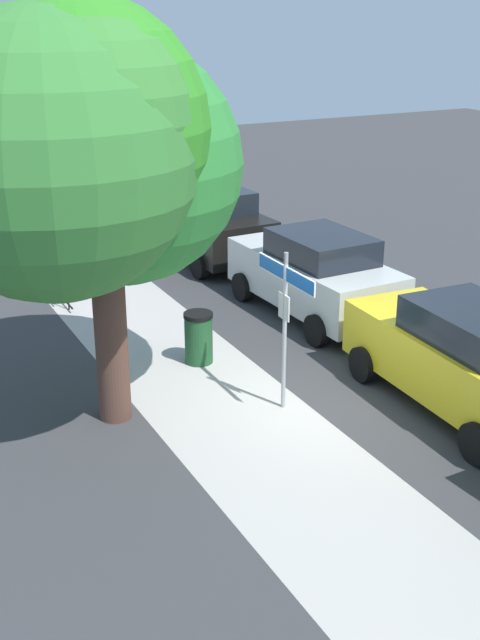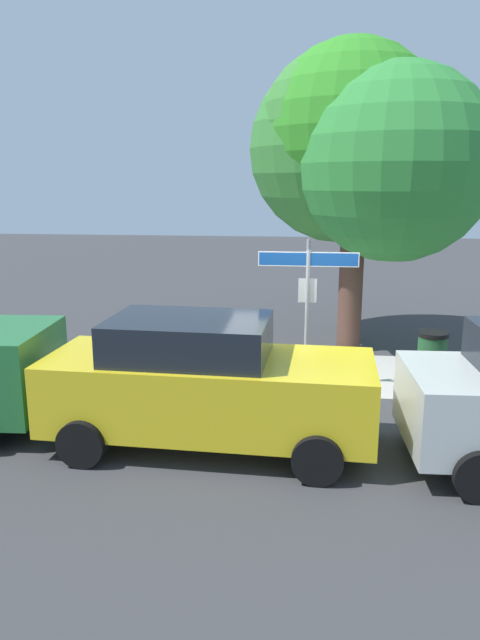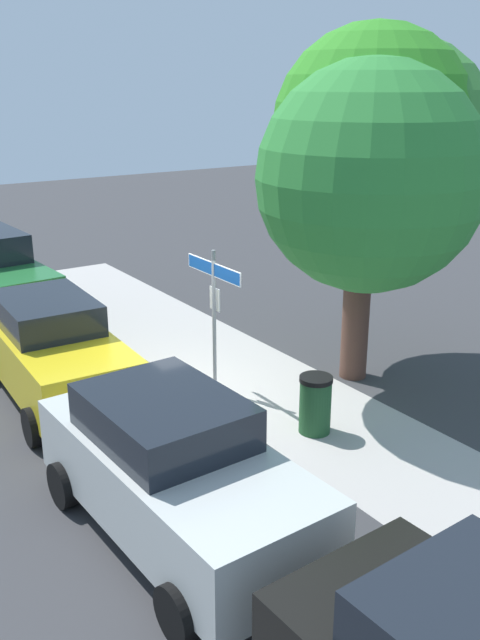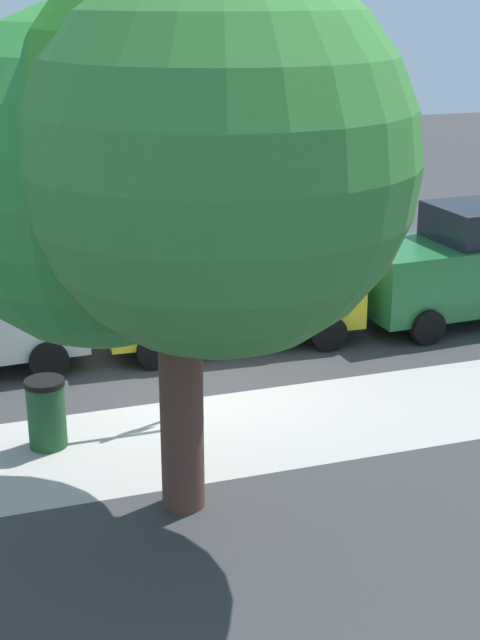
{
  "view_description": "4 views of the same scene",
  "coord_description": "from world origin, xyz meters",
  "views": [
    {
      "loc": [
        -10.36,
        6.55,
        6.32
      ],
      "look_at": [
        0.39,
        1.07,
        1.58
      ],
      "focal_mm": 45.78,
      "sensor_mm": 36.0,
      "label": 1
    },
    {
      "loc": [
        0.09,
        -9.81,
        3.65
      ],
      "look_at": [
        -1.02,
        0.06,
        1.31
      ],
      "focal_mm": 33.3,
      "sensor_mm": 36.0,
      "label": 2
    },
    {
      "loc": [
        10.25,
        -5.85,
        5.46
      ],
      "look_at": [
        -0.01,
        1.05,
        1.23
      ],
      "focal_mm": 39.08,
      "sensor_mm": 36.0,
      "label": 3
    },
    {
      "loc": [
        3.56,
        12.73,
        5.92
      ],
      "look_at": [
        -0.69,
        -0.08,
        1.17
      ],
      "focal_mm": 52.57,
      "sensor_mm": 36.0,
      "label": 4
    }
  ],
  "objects": [
    {
      "name": "street_sign",
      "position": [
        0.12,
        0.4,
        1.9
      ],
      "size": [
        1.72,
        0.07,
        2.68
      ],
      "color": "#9EA0A5",
      "rests_on": "ground_plane"
    },
    {
      "name": "trash_bin",
      "position": [
        2.41,
        0.9,
        0.49
      ],
      "size": [
        0.55,
        0.55,
        0.98
      ],
      "color": "#1E4C28",
      "rests_on": "ground_plane"
    },
    {
      "name": "car_silver",
      "position": [
        3.55,
        -2.32,
        0.93
      ],
      "size": [
        4.42,
        2.15,
        1.84
      ],
      "rotation": [
        0.0,
        0.0,
        0.04
      ],
      "color": "silver",
      "rests_on": "ground_plane"
    },
    {
      "name": "car_yellow",
      "position": [
        -1.25,
        -2.16,
        0.93
      ],
      "size": [
        4.54,
        2.08,
        1.84
      ],
      "rotation": [
        0.0,
        0.0,
        -0.04
      ],
      "color": "gold",
      "rests_on": "ground_plane"
    },
    {
      "name": "shade_tree",
      "position": [
        1.1,
        3.19,
        4.36
      ],
      "size": [
        4.93,
        5.27,
        6.49
      ],
      "color": "brown",
      "rests_on": "ground_plane"
    },
    {
      "name": "ground_plane",
      "position": [
        0.0,
        0.0,
        0.0
      ],
      "size": [
        60.0,
        60.0,
        0.0
      ],
      "primitive_type": "plane",
      "color": "#38383A"
    },
    {
      "name": "sidewalk_strip",
      "position": [
        2.0,
        1.3,
        0.0
      ],
      "size": [
        24.0,
        2.6,
        0.0
      ],
      "primitive_type": "cube",
      "color": "#B0AAA4",
      "rests_on": "ground_plane"
    }
  ]
}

